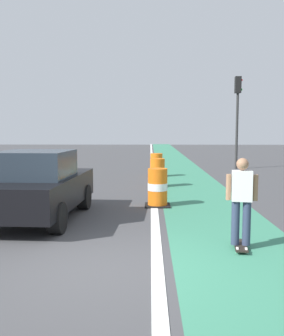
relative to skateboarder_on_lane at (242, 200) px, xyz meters
The scene contains 9 objects.
ground_plane 2.81m from the skateboarder_on_lane, 157.26° to the right, with size 100.00×100.00×0.00m, color #424244.
bike_lane_strip 11.01m from the skateboarder_on_lane, 90.29° to the left, with size 2.50×80.00×0.01m, color #387F60.
lane_divider_stripe 11.12m from the skateboarder_on_lane, 98.07° to the left, with size 0.20×80.00×0.01m, color silver.
skateboarder_on_lane is the anchor object (origin of this frame).
parked_sedan_nearest 4.92m from the skateboarder_on_lane, 153.31° to the left, with size 2.09×4.19×1.70m.
traffic_barrel_front 4.24m from the skateboarder_on_lane, 110.23° to the left, with size 0.73×0.73×1.09m.
traffic_barrel_mid 7.84m from the skateboarder_on_lane, 100.27° to the left, with size 0.73×0.73×1.09m.
traffic_barrel_back 11.00m from the skateboarder_on_lane, 97.22° to the left, with size 0.73×0.73×1.09m.
traffic_light_corner 15.12m from the skateboarder_on_lane, 77.78° to the left, with size 0.41×0.32×5.10m.
Camera 1 is at (0.78, -5.92, 2.20)m, focal length 40.95 mm.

